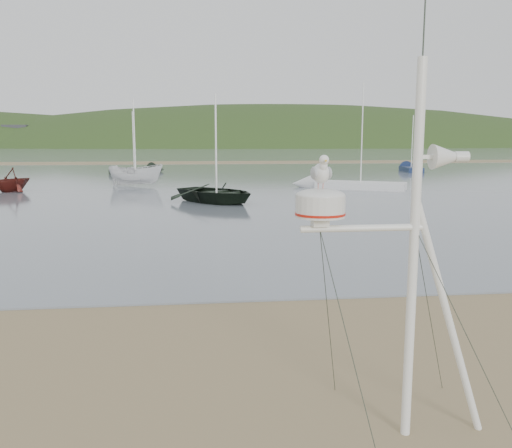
{
  "coord_description": "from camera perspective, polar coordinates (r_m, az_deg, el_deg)",
  "views": [
    {
      "loc": [
        0.73,
        -7.35,
        3.56
      ],
      "look_at": [
        1.67,
        1.0,
        2.21
      ],
      "focal_mm": 38.0,
      "sensor_mm": 36.0,
      "label": 1
    }
  ],
  "objects": [
    {
      "name": "sailboat_dark_mid",
      "position": [
        55.88,
        -11.4,
        5.57
      ],
      "size": [
        5.59,
        6.0,
        6.57
      ],
      "color": "black",
      "rests_on": "ground"
    },
    {
      "name": "water",
      "position": [
        139.4,
        -6.8,
        7.57
      ],
      "size": [
        560.0,
        256.0,
        0.04
      ],
      "primitive_type": "cube",
      "color": "slate",
      "rests_on": "ground"
    },
    {
      "name": "sandbar",
      "position": [
        77.43,
        -7.02,
        6.44
      ],
      "size": [
        560.0,
        7.0,
        0.07
      ],
      "primitive_type": "cube",
      "color": "olive",
      "rests_on": "water"
    },
    {
      "name": "ground",
      "position": [
        8.2,
        -11.4,
        -16.82
      ],
      "size": [
        560.0,
        560.0,
        0.0
      ],
      "primitive_type": "plane",
      "color": "olive",
      "rests_on": "ground"
    },
    {
      "name": "far_cottages",
      "position": [
        203.36,
        -5.88,
        9.17
      ],
      "size": [
        294.4,
        6.3,
        8.0
      ],
      "color": "beige",
      "rests_on": "ground"
    },
    {
      "name": "boat_red",
      "position": [
        39.08,
        -24.49,
        5.31
      ],
      "size": [
        3.02,
        2.75,
        2.99
      ],
      "primitive_type": "imported",
      "rotation": [
        0.0,
        0.0,
        -0.59
      ],
      "color": "#521812",
      "rests_on": "water"
    },
    {
      "name": "boat_white",
      "position": [
        40.95,
        -12.61,
        6.87
      ],
      "size": [
        1.98,
        1.95,
        4.18
      ],
      "primitive_type": "imported",
      "rotation": [
        0.0,
        0.0,
        1.3
      ],
      "color": "silver",
      "rests_on": "water"
    },
    {
      "name": "sailboat_white_near",
      "position": [
        38.54,
        7.7,
        4.16
      ],
      "size": [
        7.93,
        5.4,
        7.86
      ],
      "color": "silver",
      "rests_on": "ground"
    },
    {
      "name": "sailboat_blue_far",
      "position": [
        60.55,
        15.66,
        5.67
      ],
      "size": [
        2.52,
        6.48,
        6.3
      ],
      "color": "#142246",
      "rests_on": "ground"
    },
    {
      "name": "hill_ridge",
      "position": [
        244.11,
        -2.24,
        3.61
      ],
      "size": [
        620.0,
        180.0,
        80.0
      ],
      "color": "#233917",
      "rests_on": "ground"
    },
    {
      "name": "boat_dark",
      "position": [
        29.55,
        -4.22,
        7.28
      ],
      "size": [
        3.53,
        3.21,
        5.2
      ],
      "primitive_type": "imported",
      "rotation": [
        0.0,
        0.0,
        0.7
      ],
      "color": "black",
      "rests_on": "water"
    },
    {
      "name": "mast_rig",
      "position": [
        6.68,
        15.53,
        -11.01
      ],
      "size": [
        2.39,
        2.55,
        5.38
      ],
      "color": "white",
      "rests_on": "ground"
    }
  ]
}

